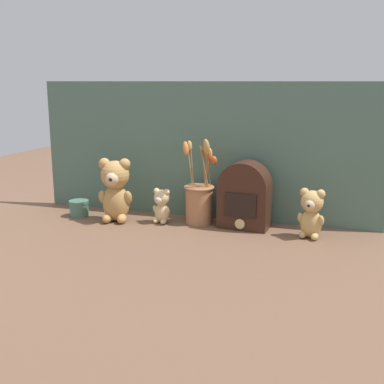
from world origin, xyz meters
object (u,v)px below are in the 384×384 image
at_px(flower_vase, 200,198).
at_px(teddy_bear_large, 115,189).
at_px(vintage_radio, 245,196).
at_px(decorative_tin_tall, 79,208).
at_px(teddy_bear_medium, 311,212).
at_px(teddy_bear_small, 161,205).

bearing_deg(flower_vase, teddy_bear_large, -166.73).
bearing_deg(vintage_radio, teddy_bear_large, -171.92).
bearing_deg(vintage_radio, decorative_tin_tall, -175.47).
bearing_deg(flower_vase, decorative_tin_tall, -173.31).
distance_m(teddy_bear_medium, vintage_radio, 0.27).
height_order(teddy_bear_small, flower_vase, flower_vase).
bearing_deg(teddy_bear_small, flower_vase, 16.74).
bearing_deg(decorative_tin_tall, flower_vase, 6.69).
distance_m(flower_vase, vintage_radio, 0.19).
height_order(flower_vase, vintage_radio, flower_vase).
bearing_deg(flower_vase, teddy_bear_medium, -7.13).
xyz_separation_m(teddy_bear_medium, decorative_tin_tall, (-0.99, -0.01, -0.06)).
relative_size(teddy_bear_medium, vintage_radio, 0.70).
relative_size(teddy_bear_large, decorative_tin_tall, 3.13).
height_order(vintage_radio, decorative_tin_tall, vintage_radio).
xyz_separation_m(teddy_bear_medium, teddy_bear_small, (-0.61, 0.01, -0.02)).
relative_size(teddy_bear_large, teddy_bear_medium, 1.41).
xyz_separation_m(teddy_bear_large, teddy_bear_small, (0.19, 0.04, -0.06)).
xyz_separation_m(teddy_bear_small, flower_vase, (0.15, 0.05, 0.03)).
xyz_separation_m(teddy_bear_small, vintage_radio, (0.34, 0.04, 0.05)).
distance_m(teddy_bear_small, vintage_radio, 0.35).
distance_m(flower_vase, decorative_tin_tall, 0.54).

